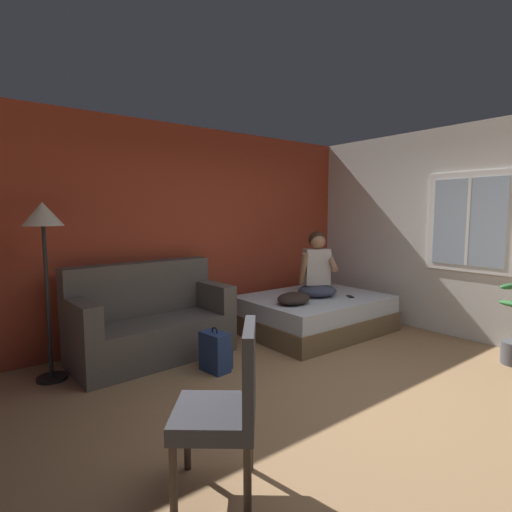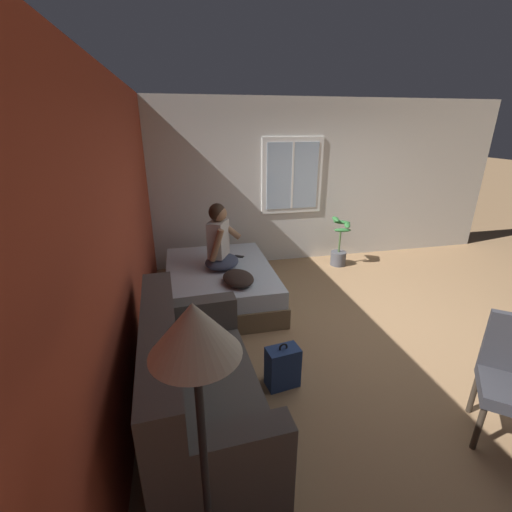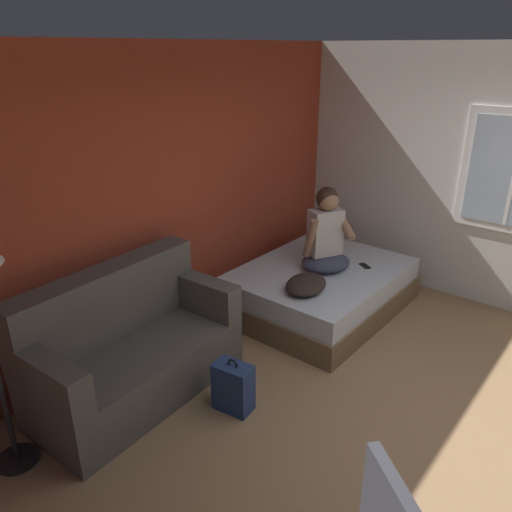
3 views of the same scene
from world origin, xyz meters
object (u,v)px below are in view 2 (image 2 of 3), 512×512
at_px(cell_phone, 239,256).
at_px(floor_lamp, 197,365).
at_px(bed, 220,284).
at_px(person_seated, 220,242).
at_px(potted_plant, 339,248).
at_px(backpack, 282,367).
at_px(couch, 196,391).
at_px(throw_pillow, 238,278).

height_order(cell_phone, floor_lamp, floor_lamp).
xyz_separation_m(bed, cell_phone, (0.34, -0.33, 0.25)).
xyz_separation_m(person_seated, potted_plant, (0.79, -2.13, -0.53)).
distance_m(bed, backpack, 1.84).
xyz_separation_m(backpack, floor_lamp, (-1.36, 0.79, 1.24)).
bearing_deg(bed, cell_phone, -44.45).
xyz_separation_m(couch, backpack, (0.35, -0.80, -0.20)).
bearing_deg(floor_lamp, cell_phone, -12.22).
relative_size(person_seated, throw_pillow, 1.82).
relative_size(backpack, floor_lamp, 0.27).
bearing_deg(floor_lamp, potted_plant, -33.07).
distance_m(couch, backpack, 0.90).
height_order(backpack, potted_plant, potted_plant).
height_order(couch, cell_phone, couch).
bearing_deg(couch, bed, -11.48).
bearing_deg(cell_phone, couch, 13.87).
height_order(person_seated, throw_pillow, person_seated).
bearing_deg(throw_pillow, floor_lamp, 167.15).
bearing_deg(cell_phone, potted_plant, 135.25).
relative_size(person_seated, cell_phone, 6.08).
height_order(bed, throw_pillow, throw_pillow).
distance_m(bed, cell_phone, 0.53).
xyz_separation_m(bed, backpack, (-1.80, -0.36, -0.04)).
bearing_deg(floor_lamp, bed, -7.68).
bearing_deg(cell_phone, floor_lamp, 18.79).
bearing_deg(bed, backpack, -168.66).
bearing_deg(bed, person_seated, -60.81).
bearing_deg(person_seated, backpack, -169.51).
distance_m(cell_phone, floor_lamp, 3.70).
bearing_deg(person_seated, cell_phone, -43.40).
distance_m(person_seated, potted_plant, 2.33).
bearing_deg(backpack, floor_lamp, 149.98).
xyz_separation_m(bed, throw_pillow, (-0.54, -0.17, 0.31)).
height_order(couch, person_seated, person_seated).
bearing_deg(throw_pillow, bed, 17.51).
relative_size(throw_pillow, potted_plant, 0.56).
bearing_deg(bed, floor_lamp, 172.32).
height_order(couch, potted_plant, couch).
bearing_deg(potted_plant, bed, 110.38).
bearing_deg(backpack, potted_plant, -34.59).
relative_size(cell_phone, potted_plant, 0.17).
bearing_deg(bed, throw_pillow, -162.49).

